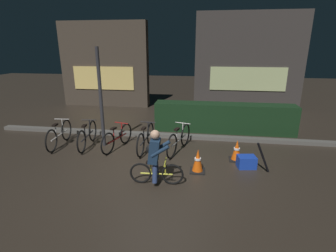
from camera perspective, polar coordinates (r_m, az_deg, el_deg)
ground_plane at (r=6.59m, az=-2.52°, el=-8.97°), size 40.00×40.00×0.00m
sidewalk_curb at (r=8.57m, az=0.26°, el=-2.13°), size 12.00×0.24×0.12m
hedge_row at (r=9.24m, az=12.20°, el=1.80°), size 4.80×0.70×1.00m
storefront_left at (r=13.28m, az=-13.81°, el=12.93°), size 4.29×0.54×4.02m
storefront_right at (r=13.15m, az=17.32°, el=13.48°), size 5.02×0.54×4.41m
street_post at (r=7.76m, az=-14.62°, el=5.86°), size 0.10×0.10×2.90m
parked_bike_leftmost at (r=8.45m, az=-22.86°, el=-1.76°), size 0.46×1.67×0.77m
parked_bike_left_mid at (r=8.10m, az=-17.37°, el=-1.99°), size 0.46×1.64×0.76m
parked_bike_center_left at (r=7.71m, az=-11.12°, el=-2.59°), size 0.50×1.54×0.73m
parked_bike_center_right at (r=7.50m, az=-4.94°, el=-2.75°), size 0.46×1.68×0.77m
parked_bike_right_mid at (r=7.36m, az=2.44°, el=-3.05°), size 0.56×1.66×0.79m
traffic_cone_near at (r=6.28m, az=6.58°, el=-7.67°), size 0.36×0.36×0.58m
traffic_cone_far at (r=7.07m, az=14.93°, el=-5.26°), size 0.36×0.36×0.57m
blue_crate at (r=6.78m, az=16.92°, el=-7.57°), size 0.49×0.39×0.30m
cyclist at (r=5.60m, az=-2.84°, el=-6.85°), size 1.19×0.50×1.25m
closed_umbrella at (r=6.52m, az=20.26°, el=-6.59°), size 0.40×0.20×0.79m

